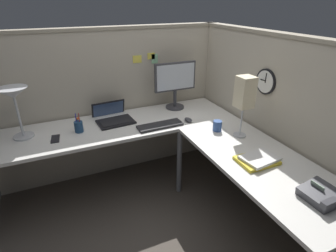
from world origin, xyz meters
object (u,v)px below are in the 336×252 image
object	(u,v)px
desk_lamp_dome	(14,97)
coffee_mug	(217,126)
laptop	(112,117)
wall_clock	(266,82)
monitor	(175,82)
computer_mouse	(188,120)
office_phone	(321,196)
pen_cup	(79,127)
cell_phone	(55,139)
book_stack	(258,159)
keyboard	(160,125)
desk_lamp_paper	(245,94)

from	to	relation	value
desk_lamp_dome	coffee_mug	distance (m)	1.73
laptop	wall_clock	size ratio (longest dim) A/B	1.85
monitor	computer_mouse	bearing A→B (deg)	-95.35
office_phone	wall_clock	bearing A→B (deg)	70.14
computer_mouse	coffee_mug	size ratio (longest dim) A/B	1.08
pen_cup	desk_lamp_dome	bearing A→B (deg)	168.74
laptop	cell_phone	xyz separation A→B (m)	(-0.55, -0.22, -0.02)
cell_phone	office_phone	size ratio (longest dim) A/B	0.69
desk_lamp_dome	book_stack	bearing A→B (deg)	-35.56
keyboard	coffee_mug	bearing A→B (deg)	-34.40
cell_phone	book_stack	world-z (taller)	book_stack
keyboard	book_stack	distance (m)	0.96
monitor	wall_clock	xyz separation A→B (m)	(0.48, -0.79, 0.16)
monitor	pen_cup	xyz separation A→B (m)	(-1.04, -0.19, -0.24)
cell_phone	laptop	bearing A→B (deg)	28.60
desk_lamp_paper	coffee_mug	bearing A→B (deg)	127.27
monitor	coffee_mug	xyz separation A→B (m)	(0.11, -0.67, -0.25)
keyboard	pen_cup	size ratio (longest dim) A/B	2.39
computer_mouse	coffee_mug	bearing A→B (deg)	-63.09
monitor	desk_lamp_dome	xyz separation A→B (m)	(-1.50, -0.10, 0.07)
computer_mouse	desk_lamp_paper	xyz separation A→B (m)	(0.27, -0.45, 0.37)
office_phone	desk_lamp_paper	xyz separation A→B (m)	(0.09, 0.88, 0.35)
office_phone	desk_lamp_paper	world-z (taller)	desk_lamp_paper
desk_lamp_paper	keyboard	bearing A→B (deg)	141.34
desk_lamp_dome	coffee_mug	world-z (taller)	desk_lamp_dome
desk_lamp_dome	pen_cup	world-z (taller)	desk_lamp_dome
office_phone	book_stack	distance (m)	0.49
keyboard	coffee_mug	world-z (taller)	coffee_mug
office_phone	desk_lamp_paper	size ratio (longest dim) A/B	0.39
cell_phone	wall_clock	bearing A→B (deg)	-10.90
keyboard	wall_clock	size ratio (longest dim) A/B	1.95
computer_mouse	book_stack	world-z (taller)	book_stack
keyboard	wall_clock	xyz separation A→B (m)	(0.82, -0.41, 0.44)
laptop	computer_mouse	xyz separation A→B (m)	(0.66, -0.35, -0.01)
book_stack	office_phone	bearing A→B (deg)	-83.43
book_stack	desk_lamp_paper	bearing A→B (deg)	70.55
wall_clock	laptop	bearing A→B (deg)	147.17
desk_lamp_dome	book_stack	distance (m)	1.98
pen_cup	cell_phone	world-z (taller)	pen_cup
desk_lamp_paper	wall_clock	world-z (taller)	wall_clock
keyboard	laptop	bearing A→B (deg)	134.99
office_phone	book_stack	world-z (taller)	office_phone
desk_lamp_dome	monitor	bearing A→B (deg)	3.66
desk_lamp_dome	office_phone	world-z (taller)	desk_lamp_dome
laptop	book_stack	xyz separation A→B (m)	(0.79, -1.20, -0.00)
computer_mouse	book_stack	size ratio (longest dim) A/B	0.35
monitor	keyboard	bearing A→B (deg)	-131.55
laptop	keyboard	world-z (taller)	laptop
desk_lamp_dome	coffee_mug	xyz separation A→B (m)	(1.61, -0.57, -0.32)
laptop	office_phone	distance (m)	1.89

